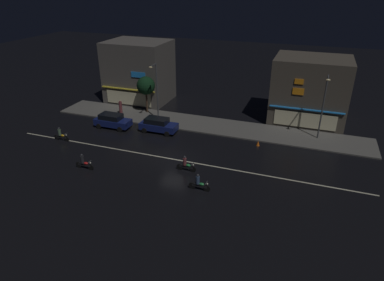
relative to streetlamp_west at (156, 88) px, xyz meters
The scene contains 16 objects.
ground_plane 11.05m from the streetlamp_west, 55.95° to the right, with size 140.00×140.00×0.00m, color black.
lane_divider_stripe 11.05m from the streetlamp_west, 55.95° to the right, with size 36.55×0.16×0.01m, color beige.
sidewalk_far 7.15m from the streetlamp_west, ahead, with size 38.47×4.84×0.14m, color #5B5954.
storefront_left_block 8.88m from the streetlamp_west, 131.15° to the left, with size 8.39×6.99×8.39m.
storefront_center_block 18.51m from the streetlamp_west, 21.35° to the left, with size 8.69×7.09×7.80m.
streetlamp_west is the anchor object (origin of this frame).
streetlamp_mid 18.88m from the streetlamp_west, ahead, with size 0.44×1.64×7.11m.
pedestrian_on_sidewalk 6.30m from the streetlamp_west, behind, with size 0.41×0.41×1.92m.
street_tree 3.37m from the streetlamp_west, 139.33° to the left, with size 2.34×2.34×4.76m.
parked_car_near_kerb 4.71m from the streetlamp_west, 63.33° to the right, with size 4.30×1.98×1.67m.
parked_car_trailing 6.50m from the streetlamp_west, 139.73° to the right, with size 4.30×1.98×1.67m.
motorcycle_lead 12.07m from the streetlamp_west, 131.32° to the right, with size 1.90×0.60×1.52m.
motorcycle_following 16.38m from the streetlamp_west, 52.38° to the right, with size 1.90×0.60×1.52m.
motorcycle_opposite_lane 13.13m from the streetlamp_west, 53.01° to the right, with size 1.90×0.60×1.52m.
motorcycle_trailing_far 13.54m from the streetlamp_west, 96.48° to the right, with size 1.90×0.60×1.52m.
traffic_cone 13.80m from the streetlamp_west, 11.20° to the right, with size 0.36×0.36×0.55m, color orange.
Camera 1 is at (11.70, -27.00, 16.13)m, focal length 31.80 mm.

